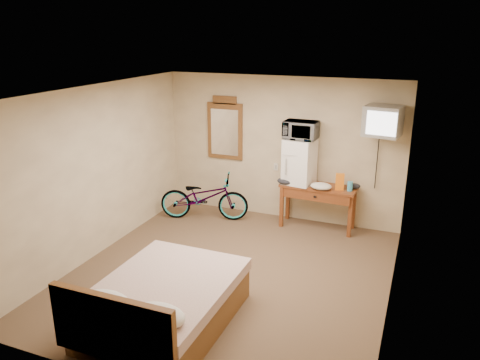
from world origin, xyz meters
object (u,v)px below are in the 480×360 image
Objects in this scene: desk at (318,194)px; wall_mirror at (225,129)px; microwave at (301,130)px; crt_television at (383,121)px; blue_cup at (350,186)px; mini_fridge at (299,161)px; bicycle at (204,197)px; bed at (162,304)px.

wall_mirror is (-1.80, 0.27, 0.91)m from desk.
microwave is 0.85× the size of crt_television.
crt_television is (0.41, 0.05, 1.08)m from blue_cup.
mini_fridge is (-0.34, 0.04, 0.51)m from desk.
crt_television is at bearing 1.67° from microwave.
mini_fridge is 0.49× the size of bicycle.
blue_cup is at bearing -7.40° from wall_mirror.
desk is at bearing -178.89° from crt_television.
desk is 1.10m from microwave.
mini_fridge reaches higher than bicycle.
mini_fridge is 0.40× the size of bed.
microwave is 0.28× the size of bed.
blue_cup is (0.87, -0.07, -0.31)m from mini_fridge.
crt_television reaches higher than blue_cup.
bicycle is (-1.60, -0.37, -1.25)m from microwave.
crt_television is at bearing 1.11° from desk.
wall_mirror is 0.73× the size of bicycle.
bicycle is at bearing -103.79° from wall_mirror.
desk is at bearing -6.58° from mini_fridge.
bed is at bearing -114.25° from blue_cup.
microwave is at bearing 173.39° from desk.
mini_fridge is 0.92m from blue_cup.
desk is 2.00× the size of crt_television.
crt_television is 3.26m from bicycle.
crt_television is 0.33× the size of bed.
mini_fridge is at bearing 175.31° from blue_cup.
blue_cup is at bearing -3.45° from desk.
mini_fridge reaches higher than blue_cup.
bed reaches higher than bicycle.
blue_cup is 0.13× the size of wall_mirror.
bed is (0.81, -3.66, -1.23)m from wall_mirror.
desk is 0.66× the size of bed.
desk is at bearing -3.95° from microwave.
crt_television reaches higher than microwave.
microwave is at bearing 179.02° from crt_television.
wall_mirror is (-1.45, 0.23, -0.13)m from microwave.
wall_mirror is (-2.73, 0.25, -0.38)m from crt_television.
bicycle is 3.20m from bed.
bed is (-1.92, -3.40, -1.61)m from crt_television.
blue_cup is 2.52m from bicycle.
bed is at bearing -119.41° from crt_television.
bicycle is at bearing -173.04° from blue_cup.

